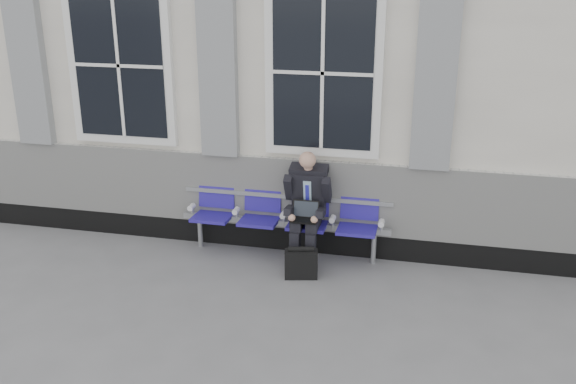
# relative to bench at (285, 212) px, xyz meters

# --- Properties ---
(ground) EXTENTS (70.00, 70.00, 0.00)m
(ground) POSITION_rel_bench_xyz_m (0.07, -1.32, -0.55)
(ground) COLOR slate
(ground) RESTS_ON ground
(station_building) EXTENTS (14.40, 4.40, 4.49)m
(station_building) POSITION_rel_bench_xyz_m (0.05, 2.15, 1.67)
(station_building) COLOR white
(station_building) RESTS_ON ground
(bench) EXTENTS (2.60, 0.47, 0.91)m
(bench) POSITION_rel_bench_xyz_m (0.00, 0.00, 0.00)
(bench) COLOR #9EA0A3
(bench) RESTS_ON ground
(businessman) EXTENTS (0.55, 0.74, 1.38)m
(businessman) POSITION_rel_bench_xyz_m (0.30, -0.13, 0.20)
(businessman) COLOR black
(businessman) RESTS_ON ground
(briefcase) EXTENTS (0.40, 0.24, 0.39)m
(briefcase) POSITION_rel_bench_xyz_m (0.32, -0.58, -0.37)
(briefcase) COLOR black
(briefcase) RESTS_ON ground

